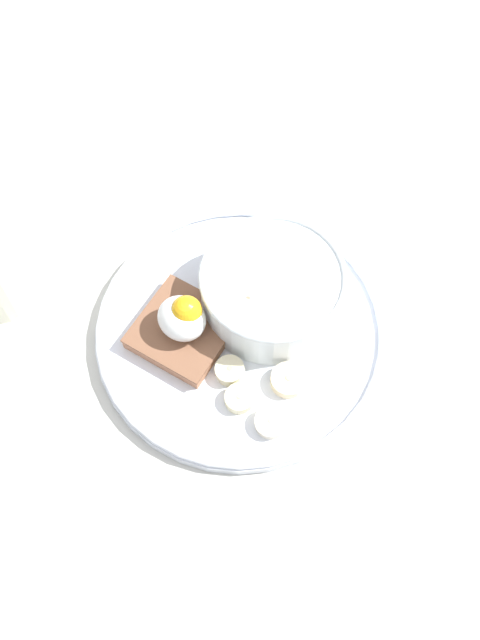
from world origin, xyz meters
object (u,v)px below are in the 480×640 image
(toast_slice, at_px, (184,330))
(banana_slice_right, at_px, (288,380))
(oatmeal_bowl, at_px, (271,287))
(banana_slice_back, at_px, (239,399))
(banana_slice_left, at_px, (271,422))
(poached_egg, at_px, (183,317))
(banana_slice_front, at_px, (230,371))

(toast_slice, distance_m, banana_slice_right, 0.11)
(oatmeal_bowl, bearing_deg, toast_slice, 69.36)
(oatmeal_bowl, xyz_separation_m, banana_slice_back, (-0.06, 0.10, -0.02))
(banana_slice_left, height_order, banana_slice_back, same)
(banana_slice_right, bearing_deg, oatmeal_bowl, -34.63)
(toast_slice, xyz_separation_m, poached_egg, (-0.00, -0.00, 0.03))
(banana_slice_back, bearing_deg, oatmeal_bowl, -60.42)
(poached_egg, relative_size, banana_slice_back, 1.32)
(toast_slice, relative_size, banana_slice_right, 2.21)
(toast_slice, xyz_separation_m, banana_slice_left, (-0.12, 0.01, -0.00))
(oatmeal_bowl, height_order, banana_slice_front, oatmeal_bowl)
(poached_egg, distance_m, banana_slice_back, 0.09)
(banana_slice_front, distance_m, banana_slice_right, 0.06)
(banana_slice_back, relative_size, banana_slice_right, 0.77)
(banana_slice_front, xyz_separation_m, banana_slice_left, (-0.06, 0.01, -0.00))
(poached_egg, xyz_separation_m, banana_slice_right, (-0.11, -0.03, -0.03))
(banana_slice_front, height_order, banana_slice_left, banana_slice_front)
(poached_egg, bearing_deg, oatmeal_bowl, -110.72)
(banana_slice_left, relative_size, banana_slice_right, 0.80)
(banana_slice_front, bearing_deg, toast_slice, 2.52)
(toast_slice, height_order, banana_slice_front, toast_slice)
(oatmeal_bowl, xyz_separation_m, poached_egg, (0.03, 0.09, 0.01))
(toast_slice, relative_size, poached_egg, 2.17)
(poached_egg, bearing_deg, banana_slice_left, 176.54)
(toast_slice, bearing_deg, oatmeal_bowl, -110.64)
(banana_slice_left, distance_m, banana_slice_back, 0.04)
(oatmeal_bowl, bearing_deg, banana_slice_back, 119.58)
(banana_slice_front, bearing_deg, banana_slice_left, 172.01)
(banana_slice_left, xyz_separation_m, banana_slice_back, (0.04, 0.00, -0.00))
(oatmeal_bowl, bearing_deg, banana_slice_left, 134.72)
(toast_slice, bearing_deg, banana_slice_left, 177.21)
(banana_slice_back, distance_m, banana_slice_right, 0.05)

